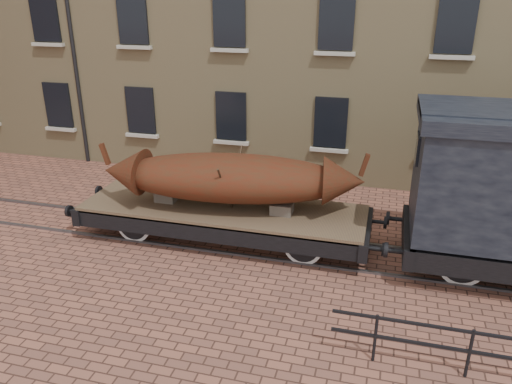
# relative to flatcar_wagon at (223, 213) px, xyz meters

# --- Properties ---
(ground) EXTENTS (90.00, 90.00, 0.00)m
(ground) POSITION_rel_flatcar_wagon_xyz_m (1.17, 0.00, -0.80)
(ground) COLOR brown
(rail_track) EXTENTS (30.00, 1.52, 0.06)m
(rail_track) POSITION_rel_flatcar_wagon_xyz_m (1.17, 0.00, -0.77)
(rail_track) COLOR #59595E
(rail_track) RESTS_ON ground
(flatcar_wagon) EXTENTS (8.50, 2.31, 1.28)m
(flatcar_wagon) POSITION_rel_flatcar_wagon_xyz_m (0.00, 0.00, 0.00)
(flatcar_wagon) COLOR brown
(flatcar_wagon) RESTS_ON ground
(iron_boat) EXTENTS (6.90, 2.67, 1.64)m
(iron_boat) POSITION_rel_flatcar_wagon_xyz_m (0.24, -0.00, 1.05)
(iron_boat) COLOR #50190D
(iron_boat) RESTS_ON flatcar_wagon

